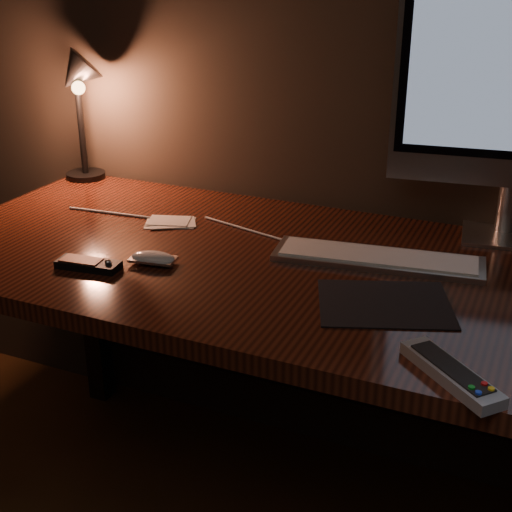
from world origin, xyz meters
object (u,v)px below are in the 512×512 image
at_px(desk_lamp, 78,93).
at_px(desk, 287,301).
at_px(keyboard, 378,258).
at_px(media_remote, 88,264).
at_px(tv_remote, 451,373).
at_px(mouse, 153,260).

bearing_deg(desk_lamp, desk, 4.09).
bearing_deg(desk, desk_lamp, 162.10).
bearing_deg(keyboard, desk, 175.34).
xyz_separation_m(desk, media_remote, (-0.34, -0.27, 0.14)).
distance_m(desk, tv_remote, 0.59).
xyz_separation_m(desk, desk_lamp, (-0.72, 0.23, 0.38)).
relative_size(tv_remote, desk_lamp, 0.48).
bearing_deg(mouse, desk, 31.21).
relative_size(desk, tv_remote, 8.83).
xyz_separation_m(desk, tv_remote, (0.42, -0.39, 0.14)).
height_order(keyboard, mouse, mouse).
bearing_deg(media_remote, tv_remote, -15.56).
height_order(mouse, desk_lamp, desk_lamp).
bearing_deg(desk, tv_remote, -42.58).
bearing_deg(mouse, tv_remote, -25.12).
relative_size(desk, media_remote, 11.44).
bearing_deg(tv_remote, keyboard, 160.68).
height_order(media_remote, desk_lamp, desk_lamp).
height_order(tv_remote, desk_lamp, desk_lamp).
height_order(mouse, media_remote, media_remote).
distance_m(desk, media_remote, 0.46).
height_order(keyboard, tv_remote, tv_remote).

